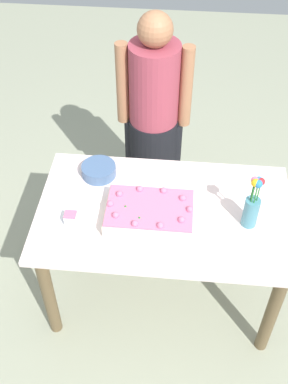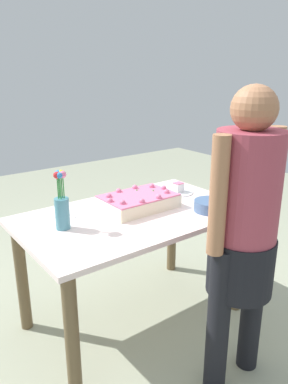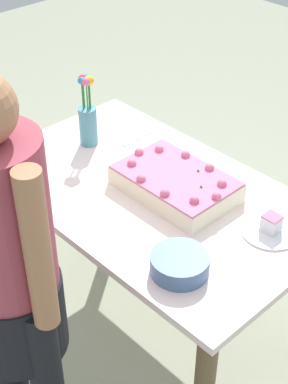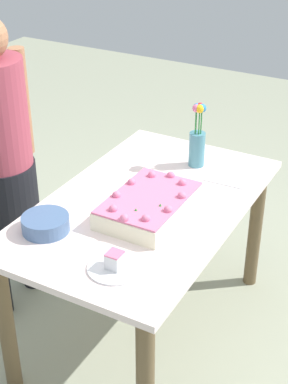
{
  "view_description": "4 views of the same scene",
  "coord_description": "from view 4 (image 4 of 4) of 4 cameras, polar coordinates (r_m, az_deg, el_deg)",
  "views": [
    {
      "loc": [
        0.06,
        -1.72,
        2.61
      ],
      "look_at": [
        -0.11,
        -0.01,
        0.88
      ],
      "focal_mm": 45.0,
      "sensor_mm": 36.0,
      "label": 1
    },
    {
      "loc": [
        1.21,
        1.69,
        1.54
      ],
      "look_at": [
        -0.08,
        -0.01,
        0.84
      ],
      "focal_mm": 35.0,
      "sensor_mm": 36.0,
      "label": 2
    },
    {
      "loc": [
        -1.32,
        1.29,
        2.08
      ],
      "look_at": [
        -0.0,
        0.04,
        0.74
      ],
      "focal_mm": 55.0,
      "sensor_mm": 36.0,
      "label": 3
    },
    {
      "loc": [
        -1.94,
        -1.07,
        2.05
      ],
      "look_at": [
        -0.04,
        -0.02,
        0.8
      ],
      "focal_mm": 55.0,
      "sensor_mm": 36.0,
      "label": 4
    }
  ],
  "objects": [
    {
      "name": "flower_vase",
      "position": [
        2.85,
        5.2,
        5.0
      ],
      "size": [
        0.08,
        0.08,
        0.32
      ],
      "color": "teal",
      "rests_on": "dining_table"
    },
    {
      "name": "cake_knife",
      "position": [
        2.75,
        7.7,
        0.8
      ],
      "size": [
        0.03,
        0.19,
        0.0
      ],
      "primitive_type": "cube",
      "rotation": [
        0.0,
        0.0,
        1.6
      ],
      "color": "silver",
      "rests_on": "dining_table"
    },
    {
      "name": "ground_plane",
      "position": [
        3.02,
        0.09,
        -12.97
      ],
      "size": [
        8.0,
        8.0,
        0.0
      ],
      "primitive_type": "plane",
      "color": "#9FA389"
    },
    {
      "name": "fruit_bowl",
      "position": [
        2.41,
        -9.53,
        -3.05
      ],
      "size": [
        0.19,
        0.19,
        0.07
      ],
      "primitive_type": "cylinder",
      "color": "#496793",
      "rests_on": "dining_table"
    },
    {
      "name": "person_standing",
      "position": [
        2.81,
        -13.8,
        3.71
      ],
      "size": [
        0.45,
        0.31,
        1.49
      ],
      "rotation": [
        0.0,
        0.0,
        -1.57
      ],
      "color": "black",
      "rests_on": "ground_plane"
    },
    {
      "name": "dining_table",
      "position": [
        2.64,
        0.1,
        -3.29
      ],
      "size": [
        1.35,
        0.81,
        0.73
      ],
      "color": "white",
      "rests_on": "ground_plane"
    },
    {
      "name": "serving_plate_with_slice",
      "position": [
        2.18,
        -2.84,
        -7.07
      ],
      "size": [
        0.21,
        0.21,
        0.07
      ],
      "color": "white",
      "rests_on": "dining_table"
    },
    {
      "name": "sheet_cake",
      "position": [
        2.48,
        0.49,
        -1.25
      ],
      "size": [
        0.45,
        0.3,
        0.11
      ],
      "color": "#F9EFC9",
      "rests_on": "dining_table"
    }
  ]
}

